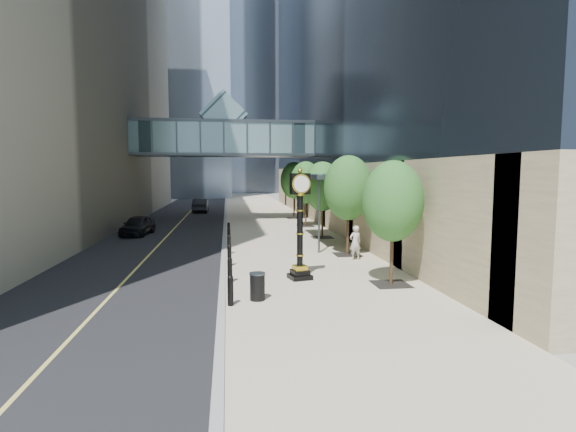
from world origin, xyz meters
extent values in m
plane|color=gray|center=(0.00, 0.00, 0.00)|extent=(320.00, 320.00, 0.00)
cube|color=black|center=(-7.00, 40.00, 0.01)|extent=(8.00, 180.00, 0.02)
cube|color=#BAA88F|center=(1.00, 40.00, 0.03)|extent=(8.00, 180.00, 0.06)
cube|color=gray|center=(-3.00, 40.00, 0.04)|extent=(0.25, 180.00, 0.07)
cube|color=#A2B4CC|center=(-6.00, 120.00, 32.50)|extent=(22.00, 22.00, 65.00)
cube|color=#486C74|center=(-3.00, 28.00, 7.50)|extent=(17.00, 4.00, 3.00)
cube|color=#383F44|center=(-3.00, 28.00, 6.05)|extent=(17.00, 4.20, 0.25)
cube|color=#383F44|center=(-3.00, 28.00, 8.95)|extent=(17.00, 4.20, 0.25)
cube|color=#486C74|center=(-3.00, 28.00, 9.60)|extent=(4.24, 3.00, 4.24)
cube|color=#383F44|center=(3.50, 14.00, 4.20)|extent=(3.00, 8.00, 0.25)
cube|color=#486C74|center=(3.50, 14.00, 4.35)|extent=(2.80, 7.80, 0.06)
cylinder|color=#383F44|center=(2.20, 10.30, 2.10)|extent=(0.12, 0.12, 4.20)
cylinder|color=#383F44|center=(2.20, 17.70, 2.10)|extent=(0.12, 0.12, 4.20)
cylinder|color=black|center=(-2.70, 1.00, 0.51)|extent=(0.20, 0.20, 0.90)
cylinder|color=black|center=(-2.70, 4.20, 0.51)|extent=(0.20, 0.20, 0.90)
cylinder|color=black|center=(-2.70, 7.40, 0.51)|extent=(0.20, 0.20, 0.90)
cylinder|color=black|center=(-2.70, 10.60, 0.51)|extent=(0.20, 0.20, 0.90)
cylinder|color=black|center=(-2.70, 13.80, 0.51)|extent=(0.20, 0.20, 0.90)
cylinder|color=black|center=(-2.70, 17.00, 0.51)|extent=(0.20, 0.20, 0.90)
cube|color=black|center=(3.60, 3.00, 0.07)|extent=(1.40, 1.40, 0.02)
cylinder|color=#3C2C19|center=(3.60, 3.00, 1.36)|extent=(0.14, 0.14, 2.59)
ellipsoid|color=#275820|center=(3.60, 3.00, 3.36)|extent=(2.37, 2.37, 3.17)
cube|color=black|center=(3.60, 9.50, 0.07)|extent=(1.40, 1.40, 0.02)
cylinder|color=#3C2C19|center=(3.60, 9.50, 1.47)|extent=(0.14, 0.14, 2.82)
ellipsoid|color=#275820|center=(3.60, 9.50, 3.65)|extent=(2.59, 2.59, 3.45)
cube|color=black|center=(3.60, 16.00, 0.07)|extent=(1.40, 1.40, 0.02)
cylinder|color=#3C2C19|center=(3.60, 16.00, 1.43)|extent=(0.14, 0.14, 2.73)
ellipsoid|color=#275820|center=(3.60, 16.00, 3.54)|extent=(2.50, 2.50, 3.34)
cube|color=black|center=(3.60, 22.50, 0.07)|extent=(1.40, 1.40, 0.02)
cylinder|color=#3C2C19|center=(3.60, 22.50, 1.47)|extent=(0.14, 0.14, 2.82)
ellipsoid|color=#275820|center=(3.60, 22.50, 3.65)|extent=(2.59, 2.59, 3.45)
cube|color=black|center=(3.60, 29.00, 0.07)|extent=(1.40, 1.40, 0.02)
cylinder|color=#3C2C19|center=(3.60, 29.00, 1.50)|extent=(0.14, 0.14, 2.87)
ellipsoid|color=#275820|center=(3.60, 29.00, 3.72)|extent=(2.63, 2.63, 3.51)
cube|color=black|center=(0.18, 4.40, 0.16)|extent=(1.02, 1.02, 0.19)
cube|color=black|center=(0.18, 4.40, 0.35)|extent=(0.79, 0.79, 0.19)
cube|color=gold|center=(0.18, 4.40, 0.54)|extent=(0.62, 0.62, 0.19)
cylinder|color=black|center=(0.18, 4.40, 2.10)|extent=(0.25, 0.25, 2.95)
cube|color=black|center=(0.18, 4.40, 4.01)|extent=(0.85, 0.45, 0.86)
cylinder|color=white|center=(0.18, 4.56, 4.01)|extent=(0.66, 0.18, 0.67)
cylinder|color=white|center=(0.18, 4.23, 4.01)|extent=(0.66, 0.18, 0.67)
sphere|color=gold|center=(0.18, 4.40, 4.53)|extent=(0.19, 0.19, 0.19)
cylinder|color=black|center=(-1.77, 1.53, 0.51)|extent=(0.63, 0.63, 0.90)
imported|color=beige|center=(3.62, 8.12, 0.93)|extent=(0.71, 0.55, 1.73)
imported|color=black|center=(-9.13, 19.29, 0.72)|extent=(2.16, 4.29, 1.40)
imported|color=black|center=(-5.75, 37.48, 0.77)|extent=(1.68, 4.61, 1.51)
camera|label=1|loc=(-2.76, -13.67, 4.46)|focal=28.00mm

